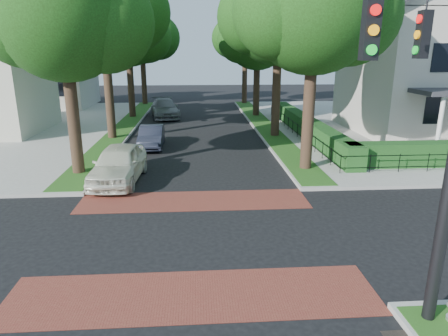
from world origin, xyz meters
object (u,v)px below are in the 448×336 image
(traffic_signal, at_px, (446,106))
(parked_car_rear, at_px, (165,108))
(parked_car_front, at_px, (119,164))
(parked_car_middle, at_px, (151,137))

(traffic_signal, xyz_separation_m, parked_car_rear, (-7.56, 28.65, -3.90))
(traffic_signal, height_order, parked_car_front, traffic_signal)
(traffic_signal, xyz_separation_m, parked_car_front, (-8.28, 10.34, -3.87))
(parked_car_middle, distance_m, parked_car_rear, 11.63)
(traffic_signal, distance_m, parked_car_middle, 19.04)
(parked_car_front, bearing_deg, traffic_signal, -48.03)
(parked_car_front, bearing_deg, parked_car_middle, 86.82)
(traffic_signal, bearing_deg, parked_car_middle, 113.84)
(traffic_signal, distance_m, parked_car_rear, 29.88)
(traffic_signal, relative_size, parked_car_middle, 1.99)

